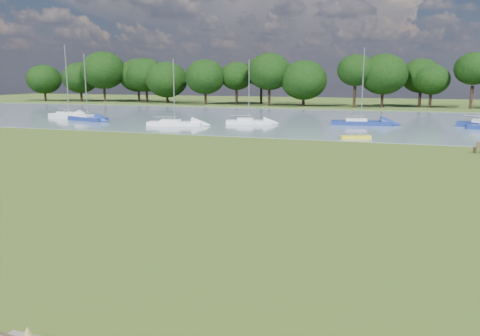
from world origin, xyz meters
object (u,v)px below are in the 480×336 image
(sailboat_6, at_px, (360,121))
(sailboat_3, at_px, (69,115))
(kayak, at_px, (356,137))
(sailboat_4, at_px, (248,120))
(sailboat_2, at_px, (87,117))
(sailboat_7, at_px, (174,122))

(sailboat_6, bearing_deg, sailboat_3, 177.49)
(kayak, xyz_separation_m, sailboat_4, (-13.31, 9.52, 0.31))
(sailboat_2, distance_m, sailboat_6, 34.21)
(sailboat_4, relative_size, sailboat_6, 0.85)
(kayak, relative_size, sailboat_7, 0.36)
(sailboat_3, relative_size, sailboat_7, 1.28)
(sailboat_2, bearing_deg, sailboat_4, 23.02)
(sailboat_3, bearing_deg, sailboat_4, 21.02)
(sailboat_6, bearing_deg, sailboat_4, -173.48)
(sailboat_2, height_order, sailboat_6, sailboat_6)
(kayak, bearing_deg, sailboat_2, 144.92)
(kayak, distance_m, sailboat_4, 16.37)
(sailboat_2, xyz_separation_m, sailboat_3, (-4.65, 2.35, 0.03))
(sailboat_2, distance_m, sailboat_3, 5.21)
(sailboat_2, xyz_separation_m, sailboat_6, (33.78, 5.45, -0.02))
(sailboat_3, relative_size, sailboat_6, 1.10)
(sailboat_2, xyz_separation_m, sailboat_4, (20.98, 2.34, -0.03))
(sailboat_3, bearing_deg, sailboat_7, 7.49)
(kayak, relative_size, sailboat_4, 0.36)
(sailboat_4, bearing_deg, sailboat_6, -0.38)
(kayak, xyz_separation_m, sailboat_6, (-0.51, 12.63, 0.31))
(sailboat_2, bearing_deg, sailboat_7, 8.21)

